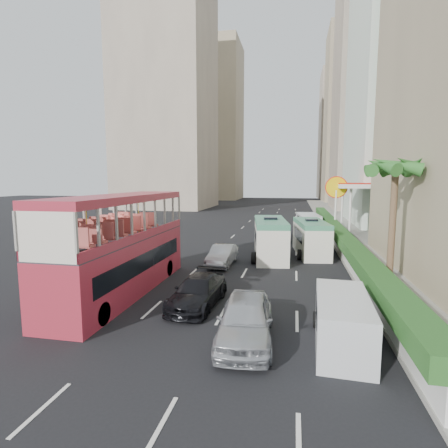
% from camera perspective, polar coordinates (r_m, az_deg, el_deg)
% --- Properties ---
extents(ground_plane, '(200.00, 200.00, 0.00)m').
position_cam_1_polar(ground_plane, '(17.35, 2.29, -12.32)').
color(ground_plane, black).
rests_on(ground_plane, ground).
extents(double_decker_bus, '(2.50, 11.00, 5.06)m').
position_cam_1_polar(double_decker_bus, '(18.58, -16.29, -3.22)').
color(double_decker_bus, '#AB2637').
rests_on(double_decker_bus, ground).
extents(car_silver_lane_a, '(1.58, 4.17, 1.36)m').
position_cam_1_polar(car_silver_lane_a, '(24.16, -0.26, -6.69)').
color(car_silver_lane_a, '#B2B5BA').
rests_on(car_silver_lane_a, ground).
extents(car_silver_lane_b, '(2.27, 4.93, 1.64)m').
position_cam_1_polar(car_silver_lane_b, '(13.37, 3.48, -18.48)').
color(car_silver_lane_b, '#B2B5BA').
rests_on(car_silver_lane_b, ground).
extents(car_black, '(2.21, 4.77, 1.35)m').
position_cam_1_polar(car_black, '(16.69, -4.25, -13.14)').
color(car_black, black).
rests_on(car_black, ground).
extents(van_asset, '(2.47, 5.08, 1.39)m').
position_cam_1_polar(van_asset, '(35.11, 8.91, -2.41)').
color(van_asset, silver).
rests_on(van_asset, ground).
extents(minibus_near, '(3.02, 6.77, 2.90)m').
position_cam_1_polar(minibus_near, '(26.32, 7.55, -2.38)').
color(minibus_near, silver).
rests_on(minibus_near, ground).
extents(minibus_far, '(2.79, 6.21, 2.66)m').
position_cam_1_polar(minibus_far, '(28.01, 14.02, -2.21)').
color(minibus_far, silver).
rests_on(minibus_far, ground).
extents(panel_van_near, '(1.98, 4.48, 1.76)m').
position_cam_1_polar(panel_van_near, '(13.32, 18.77, -14.84)').
color(panel_van_near, silver).
rests_on(panel_van_near, ground).
extents(panel_van_far, '(2.65, 5.41, 2.08)m').
position_cam_1_polar(panel_van_far, '(39.42, 13.59, 0.05)').
color(panel_van_far, silver).
rests_on(panel_van_far, ground).
extents(sidewalk, '(6.00, 120.00, 0.18)m').
position_cam_1_polar(sidewalk, '(42.04, 20.11, -1.06)').
color(sidewalk, '#99968C').
rests_on(sidewalk, ground).
extents(kerb_wall, '(0.30, 44.00, 1.00)m').
position_cam_1_polar(kerb_wall, '(30.80, 18.05, -2.73)').
color(kerb_wall, silver).
rests_on(kerb_wall, sidewalk).
extents(hedge, '(1.10, 44.00, 0.70)m').
position_cam_1_polar(hedge, '(30.67, 18.11, -1.17)').
color(hedge, '#2D6626').
rests_on(hedge, kerb_wall).
extents(palm_tree, '(0.36, 0.36, 6.40)m').
position_cam_1_polar(palm_tree, '(20.96, 25.78, -0.14)').
color(palm_tree, brown).
rests_on(palm_tree, sidewalk).
extents(shell_station, '(6.50, 8.00, 5.50)m').
position_cam_1_polar(shell_station, '(39.97, 22.12, 2.28)').
color(shell_station, silver).
rests_on(shell_station, ground).
extents(tower_mid, '(16.00, 16.00, 50.00)m').
position_cam_1_polar(tower_mid, '(78.14, 24.09, 20.80)').
color(tower_mid, '#B2A18C').
rests_on(tower_mid, ground).
extents(tower_far_a, '(14.00, 14.00, 44.00)m').
position_cam_1_polar(tower_far_a, '(100.53, 20.35, 16.02)').
color(tower_far_a, tan).
rests_on(tower_far_a, ground).
extents(tower_far_b, '(14.00, 14.00, 40.00)m').
position_cam_1_polar(tower_far_b, '(121.85, 18.69, 13.50)').
color(tower_far_b, '#B2A18C').
rests_on(tower_far_b, ground).
extents(tower_left_a, '(18.00, 18.00, 52.00)m').
position_cam_1_polar(tower_left_a, '(78.60, -9.43, 21.98)').
color(tower_left_a, '#B2A18C').
rests_on(tower_left_a, ground).
extents(tower_left_b, '(16.00, 16.00, 46.00)m').
position_cam_1_polar(tower_left_b, '(110.31, -1.65, 16.14)').
color(tower_left_b, tan).
rests_on(tower_left_b, ground).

